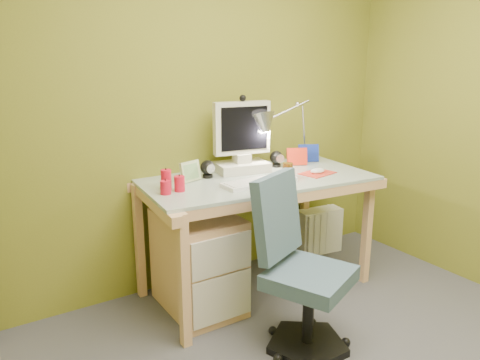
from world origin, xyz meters
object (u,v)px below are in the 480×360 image
desk (257,234)px  task_chair (310,277)px  monitor (242,132)px  desk_lamp (296,118)px  radiator (319,231)px

desk → task_chair: size_ratio=1.74×
monitor → desk_lamp: bearing=10.1°
monitor → task_chair: monitor is taller
radiator → desk: bearing=-155.4°
desk → task_chair: (-0.15, -0.69, 0.03)m
desk → radiator: size_ratio=4.10×
desk_lamp → task_chair: bearing=-132.5°
monitor → desk_lamp: 0.45m
desk → task_chair: bearing=-96.8°
monitor → desk: bearing=-79.9°
radiator → monitor: bearing=-168.5°
desk → desk_lamp: 0.86m
desk → monitor: bearing=95.1°
desk_lamp → radiator: desk_lamp is taller
monitor → desk_lamp: desk_lamp is taller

